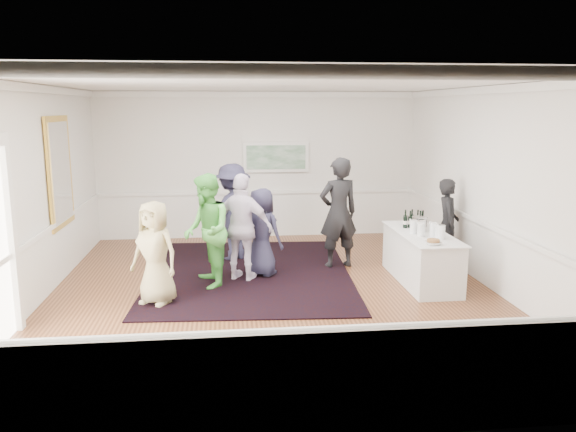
{
  "coord_description": "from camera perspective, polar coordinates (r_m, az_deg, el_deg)",
  "views": [
    {
      "loc": [
        -0.7,
        -8.37,
        2.86
      ],
      "look_at": [
        0.25,
        0.2,
        1.18
      ],
      "focal_mm": 35.0,
      "sensor_mm": 36.0,
      "label": 1
    }
  ],
  "objects": [
    {
      "name": "wall_left",
      "position": [
        8.92,
        -24.58,
        1.87
      ],
      "size": [
        0.02,
        8.0,
        3.2
      ],
      "primitive_type": "cube",
      "color": "white",
      "rests_on": "floor"
    },
    {
      "name": "guest_tan",
      "position": [
        8.42,
        -13.37,
        -3.68
      ],
      "size": [
        0.9,
        0.79,
        1.54
      ],
      "primitive_type": "imported",
      "rotation": [
        0.0,
        0.0,
        -0.51
      ],
      "color": "tan",
      "rests_on": "floor"
    },
    {
      "name": "landscape_painting",
      "position": [
        12.41,
        -1.23,
        6.0
      ],
      "size": [
        1.44,
        0.06,
        0.66
      ],
      "color": "white",
      "rests_on": "wall_back"
    },
    {
      "name": "guest_dark_a",
      "position": [
        10.61,
        -5.64,
        0.38
      ],
      "size": [
        1.36,
        1.22,
        1.83
      ],
      "primitive_type": "imported",
      "rotation": [
        0.0,
        0.0,
        3.73
      ],
      "color": "#222137",
      "rests_on": "floor"
    },
    {
      "name": "wall_right",
      "position": [
        9.45,
        20.14,
        2.66
      ],
      "size": [
        0.02,
        8.0,
        3.2
      ],
      "primitive_type": "cube",
      "color": "white",
      "rests_on": "floor"
    },
    {
      "name": "wine_bottles",
      "position": [
        9.86,
        12.72,
        -0.23
      ],
      "size": [
        0.39,
        0.24,
        0.31
      ],
      "color": "black",
      "rests_on": "serving_table"
    },
    {
      "name": "juice_pitchers",
      "position": [
        9.19,
        14.17,
        -1.33
      ],
      "size": [
        0.42,
        0.55,
        0.24
      ],
      "color": "#89BD43",
      "rests_on": "serving_table"
    },
    {
      "name": "area_rug",
      "position": [
        9.89,
        -3.8,
        -5.77
      ],
      "size": [
        3.66,
        4.66,
        0.02
      ],
      "primitive_type": "cube",
      "rotation": [
        0.0,
        0.0,
        -0.06
      ],
      "color": "black",
      "rests_on": "floor"
    },
    {
      "name": "guest_green",
      "position": [
        9.05,
        -8.25,
        -1.52
      ],
      "size": [
        0.85,
        1.01,
        1.83
      ],
      "primitive_type": "imported",
      "rotation": [
        0.0,
        0.0,
        -1.38
      ],
      "color": "#5ACA51",
      "rests_on": "floor"
    },
    {
      "name": "wainscoting",
      "position": [
        8.73,
        -1.51,
        -4.7
      ],
      "size": [
        7.0,
        8.0,
        1.0
      ],
      "primitive_type": null,
      "color": "white",
      "rests_on": "floor"
    },
    {
      "name": "ceiling",
      "position": [
        8.41,
        -1.6,
        13.31
      ],
      "size": [
        7.0,
        8.0,
        0.02
      ],
      "primitive_type": "cube",
      "color": "white",
      "rests_on": "wall_back"
    },
    {
      "name": "ice_bucket",
      "position": [
        9.57,
        13.22,
        -0.84
      ],
      "size": [
        0.26,
        0.26,
        0.24
      ],
      "primitive_type": "cylinder",
      "color": "silver",
      "rests_on": "serving_table"
    },
    {
      "name": "guest_navy",
      "position": [
        9.58,
        -2.69,
        -1.67
      ],
      "size": [
        0.89,
        0.83,
        1.52
      ],
      "primitive_type": "imported",
      "rotation": [
        0.0,
        0.0,
        2.5
      ],
      "color": "#222137",
      "rests_on": "floor"
    },
    {
      "name": "wall_front",
      "position": [
        4.6,
        2.65,
        -4.91
      ],
      "size": [
        7.0,
        0.02,
        3.2
      ],
      "primitive_type": "cube",
      "color": "white",
      "rests_on": "floor"
    },
    {
      "name": "wall_back",
      "position": [
        12.45,
        -3.09,
        5.17
      ],
      "size": [
        7.0,
        0.02,
        3.2
      ],
      "primitive_type": "cube",
      "color": "white",
      "rests_on": "floor"
    },
    {
      "name": "guest_dark_b",
      "position": [
        10.1,
        5.14,
        0.32
      ],
      "size": [
        0.82,
        0.63,
        1.99
      ],
      "primitive_type": "imported",
      "rotation": [
        0.0,
        0.0,
        3.37
      ],
      "color": "black",
      "rests_on": "floor"
    },
    {
      "name": "bartender",
      "position": [
        10.37,
        15.89,
        -0.81
      ],
      "size": [
        0.52,
        0.67,
        1.63
      ],
      "primitive_type": "imported",
      "rotation": [
        0.0,
        0.0,
        1.32
      ],
      "color": "black",
      "rests_on": "floor"
    },
    {
      "name": "serving_table",
      "position": [
        9.58,
        13.36,
        -4.08
      ],
      "size": [
        0.79,
        2.06,
        0.83
      ],
      "color": "silver",
      "rests_on": "floor"
    },
    {
      "name": "nut_bowl",
      "position": [
        8.71,
        14.55,
        -2.58
      ],
      "size": [
        0.24,
        0.24,
        0.08
      ],
      "color": "white",
      "rests_on": "serving_table"
    },
    {
      "name": "floor",
      "position": [
        8.87,
        -1.49,
        -7.81
      ],
      "size": [
        8.0,
        8.0,
        0.0
      ],
      "primitive_type": "plane",
      "color": "brown",
      "rests_on": "ground"
    },
    {
      "name": "guest_lilac",
      "position": [
        9.32,
        -4.63,
        -1.19
      ],
      "size": [
        1.14,
        0.84,
        1.8
      ],
      "primitive_type": "imported",
      "rotation": [
        0.0,
        0.0,
        2.71
      ],
      "color": "white",
      "rests_on": "floor"
    },
    {
      "name": "mirror",
      "position": [
        10.11,
        -22.15,
        4.17
      ],
      "size": [
        0.05,
        1.25,
        1.85
      ],
      "color": "#EAB944",
      "rests_on": "wall_left"
    }
  ]
}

